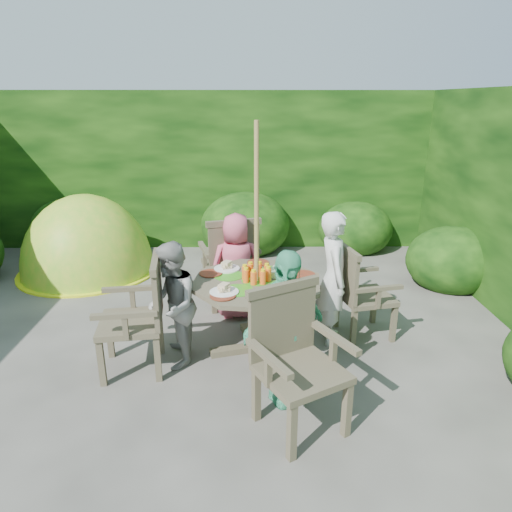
{
  "coord_description": "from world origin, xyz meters",
  "views": [
    {
      "loc": [
        0.69,
        -3.83,
        2.36
      ],
      "look_at": [
        0.74,
        0.56,
        0.85
      ],
      "focal_mm": 32.0,
      "sensor_mm": 36.0,
      "label": 1
    }
  ],
  "objects_px": {
    "parasol_pole": "(257,244)",
    "child_back": "(237,266)",
    "garden_chair_front": "(295,357)",
    "child_front": "(285,328)",
    "garden_chair_right": "(359,291)",
    "child_left": "(172,305)",
    "garden_chair_left": "(140,314)",
    "patio_table": "(257,292)",
    "dome_tent": "(89,271)",
    "child_right": "(334,278)",
    "garden_chair_back": "(231,261)"
  },
  "relations": [
    {
      "from": "parasol_pole",
      "to": "child_back",
      "type": "distance_m",
      "value": 0.94
    },
    {
      "from": "garden_chair_front",
      "to": "child_front",
      "type": "distance_m",
      "value": 0.3
    },
    {
      "from": "parasol_pole",
      "to": "garden_chair_right",
      "type": "relative_size",
      "value": 2.33
    },
    {
      "from": "child_left",
      "to": "child_back",
      "type": "relative_size",
      "value": 0.98
    },
    {
      "from": "parasol_pole",
      "to": "child_front",
      "type": "xyz_separation_m",
      "value": [
        0.21,
        -0.77,
        -0.45
      ]
    },
    {
      "from": "parasol_pole",
      "to": "garden_chair_left",
      "type": "xyz_separation_m",
      "value": [
        -1.05,
        -0.3,
        -0.55
      ]
    },
    {
      "from": "parasol_pole",
      "to": "garden_chair_right",
      "type": "xyz_separation_m",
      "value": [
        1.06,
        0.3,
        -0.6
      ]
    },
    {
      "from": "garden_chair_right",
      "to": "garden_chair_front",
      "type": "xyz_separation_m",
      "value": [
        -0.79,
        -1.35,
        0.05
      ]
    },
    {
      "from": "parasol_pole",
      "to": "garden_chair_left",
      "type": "relative_size",
      "value": 2.14
    },
    {
      "from": "patio_table",
      "to": "parasol_pole",
      "type": "relative_size",
      "value": 0.72
    },
    {
      "from": "garden_chair_left",
      "to": "child_left",
      "type": "distance_m",
      "value": 0.29
    },
    {
      "from": "patio_table",
      "to": "child_front",
      "type": "xyz_separation_m",
      "value": [
        0.21,
        -0.77,
        0.02
      ]
    },
    {
      "from": "child_front",
      "to": "dome_tent",
      "type": "relative_size",
      "value": 0.58
    },
    {
      "from": "child_right",
      "to": "dome_tent",
      "type": "distance_m",
      "value": 3.82
    },
    {
      "from": "parasol_pole",
      "to": "child_front",
      "type": "height_order",
      "value": "parasol_pole"
    },
    {
      "from": "dome_tent",
      "to": "patio_table",
      "type": "bearing_deg",
      "value": -31.46
    },
    {
      "from": "child_left",
      "to": "dome_tent",
      "type": "bearing_deg",
      "value": -153.6
    },
    {
      "from": "garden_chair_right",
      "to": "child_left",
      "type": "height_order",
      "value": "child_left"
    },
    {
      "from": "dome_tent",
      "to": "parasol_pole",
      "type": "bearing_deg",
      "value": -31.54
    },
    {
      "from": "garden_chair_left",
      "to": "child_right",
      "type": "xyz_separation_m",
      "value": [
        1.82,
        0.51,
        0.13
      ]
    },
    {
      "from": "garden_chair_front",
      "to": "child_right",
      "type": "xyz_separation_m",
      "value": [
        0.5,
        1.27,
        0.12
      ]
    },
    {
      "from": "patio_table",
      "to": "garden_chair_back",
      "type": "xyz_separation_m",
      "value": [
        -0.29,
        1.04,
        -0.06
      ]
    },
    {
      "from": "garden_chair_right",
      "to": "child_front",
      "type": "relative_size",
      "value": 0.73
    },
    {
      "from": "garden_chair_front",
      "to": "garden_chair_right",
      "type": "bearing_deg",
      "value": 30.66
    },
    {
      "from": "garden_chair_front",
      "to": "child_left",
      "type": "bearing_deg",
      "value": 111.78
    },
    {
      "from": "parasol_pole",
      "to": "child_front",
      "type": "distance_m",
      "value": 0.92
    },
    {
      "from": "patio_table",
      "to": "child_front",
      "type": "relative_size",
      "value": 1.22
    },
    {
      "from": "garden_chair_left",
      "to": "garden_chair_back",
      "type": "xyz_separation_m",
      "value": [
        0.76,
        1.35,
        0.02
      ]
    },
    {
      "from": "garden_chair_right",
      "to": "child_right",
      "type": "height_order",
      "value": "child_right"
    },
    {
      "from": "garden_chair_front",
      "to": "child_front",
      "type": "height_order",
      "value": "child_front"
    },
    {
      "from": "child_right",
      "to": "dome_tent",
      "type": "relative_size",
      "value": 0.61
    },
    {
      "from": "child_front",
      "to": "parasol_pole",
      "type": "bearing_deg",
      "value": 72.76
    },
    {
      "from": "parasol_pole",
      "to": "dome_tent",
      "type": "height_order",
      "value": "parasol_pole"
    },
    {
      "from": "patio_table",
      "to": "garden_chair_front",
      "type": "xyz_separation_m",
      "value": [
        0.26,
        -1.06,
        -0.07
      ]
    },
    {
      "from": "garden_chair_right",
      "to": "child_back",
      "type": "height_order",
      "value": "child_back"
    },
    {
      "from": "patio_table",
      "to": "dome_tent",
      "type": "xyz_separation_m",
      "value": [
        -2.41,
        2.22,
        -0.63
      ]
    },
    {
      "from": "garden_chair_left",
      "to": "child_back",
      "type": "xyz_separation_m",
      "value": [
        0.84,
        1.07,
        0.05
      ]
    },
    {
      "from": "garden_chair_left",
      "to": "dome_tent",
      "type": "xyz_separation_m",
      "value": [
        -1.36,
        2.52,
        -0.55
      ]
    },
    {
      "from": "child_front",
      "to": "child_right",
      "type": "bearing_deg",
      "value": 27.76
    },
    {
      "from": "parasol_pole",
      "to": "garden_chair_right",
      "type": "bearing_deg",
      "value": 15.65
    },
    {
      "from": "parasol_pole",
      "to": "dome_tent",
      "type": "xyz_separation_m",
      "value": [
        -2.4,
        2.22,
        -1.1
      ]
    },
    {
      "from": "garden_chair_left",
      "to": "patio_table",
      "type": "bearing_deg",
      "value": 98.34
    },
    {
      "from": "parasol_pole",
      "to": "child_back",
      "type": "height_order",
      "value": "parasol_pole"
    },
    {
      "from": "patio_table",
      "to": "garden_chair_front",
      "type": "bearing_deg",
      "value": -75.99
    },
    {
      "from": "garden_chair_right",
      "to": "child_front",
      "type": "bearing_deg",
      "value": 129.68
    },
    {
      "from": "garden_chair_front",
      "to": "child_left",
      "type": "height_order",
      "value": "child_left"
    },
    {
      "from": "garden_chair_front",
      "to": "garden_chair_left",
      "type": "bearing_deg",
      "value": 121.0
    },
    {
      "from": "patio_table",
      "to": "garden_chair_back",
      "type": "bearing_deg",
      "value": 105.58
    },
    {
      "from": "garden_chair_right",
      "to": "child_front",
      "type": "xyz_separation_m",
      "value": [
        -0.84,
        -1.07,
        0.14
      ]
    },
    {
      "from": "garden_chair_back",
      "to": "child_left",
      "type": "relative_size",
      "value": 0.9
    }
  ]
}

